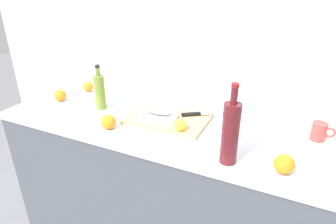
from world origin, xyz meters
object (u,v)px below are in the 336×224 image
(fish_fillet, at_px, (158,111))
(coffee_mug_0, at_px, (319,132))
(orange_0, at_px, (284,164))
(white_plate, at_px, (158,115))
(wine_bottle, at_px, (230,132))
(chef_knife, at_px, (200,114))
(lemon_0, at_px, (180,125))
(cutting_board, at_px, (168,118))
(olive_oil_bottle, at_px, (100,91))

(fish_fillet, bearing_deg, coffee_mug_0, 9.09)
(coffee_mug_0, bearing_deg, orange_0, -110.20)
(white_plate, relative_size, coffee_mug_0, 2.10)
(white_plate, distance_m, fish_fillet, 0.03)
(orange_0, bearing_deg, wine_bottle, -175.35)
(orange_0, bearing_deg, white_plate, 162.00)
(chef_knife, xyz_separation_m, orange_0, (0.48, -0.34, 0.01))
(chef_knife, height_order, wine_bottle, wine_bottle)
(white_plate, height_order, wine_bottle, wine_bottle)
(lemon_0, relative_size, orange_0, 0.72)
(white_plate, relative_size, lemon_0, 3.84)
(fish_fillet, height_order, coffee_mug_0, coffee_mug_0)
(cutting_board, bearing_deg, chef_knife, 32.38)
(fish_fillet, height_order, olive_oil_bottle, olive_oil_bottle)
(white_plate, height_order, orange_0, orange_0)
(fish_fillet, height_order, orange_0, orange_0)
(cutting_board, distance_m, olive_oil_bottle, 0.45)
(white_plate, distance_m, chef_knife, 0.24)
(fish_fillet, bearing_deg, cutting_board, 14.92)
(fish_fillet, height_order, chef_knife, fish_fillet)
(olive_oil_bottle, height_order, coffee_mug_0, olive_oil_bottle)
(chef_knife, bearing_deg, white_plate, 173.30)
(cutting_board, xyz_separation_m, wine_bottle, (0.41, -0.26, 0.14))
(chef_knife, height_order, coffee_mug_0, coffee_mug_0)
(lemon_0, relative_size, wine_bottle, 0.17)
(wine_bottle, bearing_deg, fish_fillet, 152.47)
(white_plate, height_order, chef_knife, chef_knife)
(chef_knife, xyz_separation_m, coffee_mug_0, (0.61, 0.02, 0.02))
(wine_bottle, bearing_deg, lemon_0, 153.67)
(wine_bottle, height_order, orange_0, wine_bottle)
(fish_fillet, relative_size, chef_knife, 0.68)
(wine_bottle, bearing_deg, olive_oil_bottle, 164.83)
(white_plate, bearing_deg, wine_bottle, -27.53)
(wine_bottle, bearing_deg, white_plate, 152.47)
(chef_knife, relative_size, orange_0, 3.05)
(cutting_board, xyz_separation_m, coffee_mug_0, (0.77, 0.12, 0.04))
(coffee_mug_0, relative_size, orange_0, 1.32)
(fish_fillet, bearing_deg, white_plate, -90.00)
(cutting_board, height_order, wine_bottle, wine_bottle)
(white_plate, relative_size, chef_knife, 0.91)
(chef_knife, distance_m, wine_bottle, 0.45)
(cutting_board, relative_size, white_plate, 1.91)
(coffee_mug_0, bearing_deg, wine_bottle, -133.57)
(white_plate, distance_m, orange_0, 0.73)
(olive_oil_bottle, xyz_separation_m, orange_0, (1.08, -0.21, -0.07))
(chef_knife, distance_m, coffee_mug_0, 0.61)
(wine_bottle, bearing_deg, chef_knife, 125.40)
(cutting_board, relative_size, lemon_0, 7.34)
(fish_fillet, distance_m, orange_0, 0.73)
(chef_knife, distance_m, olive_oil_bottle, 0.62)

